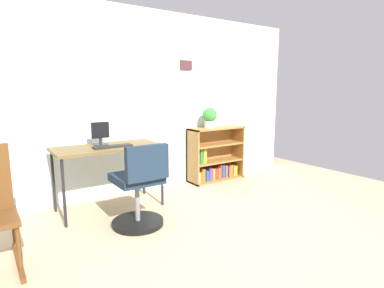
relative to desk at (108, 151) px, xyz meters
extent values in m
plane|color=tan|center=(0.66, -1.69, -0.68)|extent=(6.24, 6.24, 0.00)
cube|color=silver|center=(0.66, 0.46, 0.52)|extent=(5.20, 0.10, 2.40)
cube|color=#432526|center=(1.32, 0.40, 1.03)|extent=(0.19, 0.02, 0.13)
cube|color=brown|center=(0.00, 0.00, 0.04)|extent=(1.19, 0.58, 0.03)
cylinder|color=black|center=(-0.55, -0.25, -0.33)|extent=(0.03, 0.03, 0.71)
cylinder|color=black|center=(0.55, -0.25, -0.33)|extent=(0.03, 0.03, 0.71)
cylinder|color=black|center=(-0.55, 0.25, -0.33)|extent=(0.03, 0.03, 0.71)
cylinder|color=black|center=(0.55, 0.25, -0.33)|extent=(0.03, 0.03, 0.71)
cylinder|color=#262628|center=(-0.04, 0.12, 0.06)|extent=(0.17, 0.17, 0.01)
cylinder|color=#262628|center=(-0.04, 0.12, 0.10)|extent=(0.03, 0.03, 0.07)
cube|color=black|center=(-0.04, 0.11, 0.23)|extent=(0.20, 0.02, 0.19)
cube|color=black|center=(0.02, -0.10, 0.06)|extent=(0.43, 0.13, 0.02)
cylinder|color=black|center=(0.07, -0.61, -0.66)|extent=(0.52, 0.52, 0.05)
cylinder|color=slate|center=(0.07, -0.61, -0.43)|extent=(0.05, 0.05, 0.40)
cube|color=#192837|center=(0.07, -0.61, -0.19)|extent=(0.44, 0.44, 0.08)
cube|color=#192837|center=(0.07, -0.86, 0.02)|extent=(0.42, 0.07, 0.33)
cube|color=#5B3617|center=(-1.03, -0.75, -0.66)|extent=(0.04, 0.64, 0.04)
cylinder|color=#5B3617|center=(-1.03, -0.91, -0.47)|extent=(0.03, 0.03, 0.34)
cylinder|color=#5B3617|center=(-1.03, -0.59, -0.47)|extent=(0.03, 0.03, 0.34)
cube|color=olive|center=(1.33, 0.23, -0.28)|extent=(0.02, 0.30, 0.81)
cube|color=olive|center=(2.19, 0.23, -0.28)|extent=(0.02, 0.30, 0.81)
cube|color=olive|center=(1.76, 0.23, 0.12)|extent=(0.89, 0.30, 0.02)
cube|color=olive|center=(1.76, 0.23, -0.67)|extent=(0.89, 0.30, 0.02)
cube|color=olive|center=(1.76, 0.37, -0.28)|extent=(0.89, 0.02, 0.81)
cube|color=olive|center=(1.76, 0.23, -0.39)|extent=(0.84, 0.28, 0.02)
cube|color=olive|center=(1.76, 0.23, -0.13)|extent=(0.84, 0.28, 0.02)
cube|color=beige|center=(1.38, 0.22, -0.58)|extent=(0.06, 0.12, 0.15)
cube|color=#99591E|center=(1.43, 0.22, -0.58)|extent=(0.04, 0.11, 0.15)
cube|color=#99591E|center=(1.49, 0.22, -0.56)|extent=(0.06, 0.10, 0.19)
cube|color=#1E478C|center=(1.55, 0.22, -0.58)|extent=(0.05, 0.13, 0.16)
cube|color=#593372|center=(1.62, 0.22, -0.57)|extent=(0.07, 0.12, 0.18)
cube|color=#B79323|center=(1.67, 0.22, -0.57)|extent=(0.04, 0.12, 0.17)
cube|color=#B22D28|center=(1.73, 0.22, -0.58)|extent=(0.06, 0.13, 0.16)
cube|color=#99591E|center=(1.78, 0.22, -0.57)|extent=(0.03, 0.11, 0.17)
cube|color=#B22D28|center=(1.82, 0.22, -0.55)|extent=(0.03, 0.10, 0.21)
cube|color=#1E478C|center=(1.87, 0.22, -0.55)|extent=(0.05, 0.10, 0.21)
cube|color=#99591E|center=(1.92, 0.22, -0.57)|extent=(0.04, 0.10, 0.18)
cube|color=#593372|center=(1.97, 0.22, -0.57)|extent=(0.03, 0.13, 0.17)
cube|color=#99591E|center=(2.03, 0.22, -0.57)|extent=(0.07, 0.09, 0.17)
cube|color=#B79323|center=(2.10, 0.22, -0.58)|extent=(0.07, 0.13, 0.15)
cube|color=#237238|center=(1.38, 0.22, -0.30)|extent=(0.06, 0.09, 0.16)
cube|color=#237238|center=(1.45, 0.22, -0.27)|extent=(0.05, 0.10, 0.22)
cube|color=#B79323|center=(1.51, 0.22, -0.27)|extent=(0.06, 0.10, 0.22)
cylinder|color=#B7B2A8|center=(1.61, 0.21, 0.18)|extent=(0.15, 0.15, 0.11)
sphere|color=#328131|center=(1.61, 0.21, 0.32)|extent=(0.21, 0.21, 0.21)
camera|label=1|loc=(-1.19, -3.42, 0.68)|focal=29.36mm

